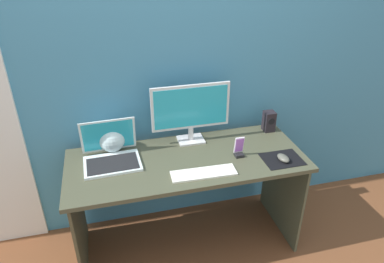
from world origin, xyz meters
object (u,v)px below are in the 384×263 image
(laptop, at_px, (111,154))
(mouse, at_px, (283,158))
(phone_in_dock, at_px, (239,149))
(keyboard_external, at_px, (204,173))
(fishbowl, at_px, (112,139))
(monitor, at_px, (191,110))
(speaker_right, at_px, (269,121))

(laptop, distance_m, mouse, 1.09)
(phone_in_dock, bearing_deg, keyboard_external, -153.83)
(fishbowl, distance_m, keyboard_external, 0.66)
(fishbowl, xyz_separation_m, phone_in_dock, (0.79, -0.28, -0.03))
(fishbowl, xyz_separation_m, mouse, (1.04, -0.40, -0.06))
(monitor, xyz_separation_m, mouse, (0.51, -0.40, -0.21))
(keyboard_external, bearing_deg, fishbowl, 143.08)
(keyboard_external, xyz_separation_m, phone_in_dock, (0.28, 0.14, 0.04))
(monitor, height_order, fishbowl, monitor)
(keyboard_external, relative_size, mouse, 3.96)
(speaker_right, relative_size, mouse, 1.50)
(speaker_right, height_order, laptop, laptop)
(fishbowl, bearing_deg, laptop, -96.52)
(monitor, bearing_deg, keyboard_external, -93.31)
(speaker_right, xyz_separation_m, keyboard_external, (-0.61, -0.41, -0.07))
(keyboard_external, xyz_separation_m, mouse, (0.53, 0.01, 0.02))
(laptop, distance_m, phone_in_dock, 0.82)
(laptop, bearing_deg, mouse, -14.46)
(monitor, xyz_separation_m, speaker_right, (0.59, 0.00, -0.16))
(monitor, relative_size, laptop, 1.49)
(mouse, bearing_deg, speaker_right, 69.96)
(mouse, relative_size, phone_in_dock, 0.72)
(monitor, xyz_separation_m, laptop, (-0.55, -0.12, -0.18))
(mouse, height_order, phone_in_dock, phone_in_dock)
(fishbowl, bearing_deg, keyboard_external, -38.88)
(laptop, relative_size, keyboard_external, 0.90)
(speaker_right, relative_size, laptop, 0.42)
(fishbowl, bearing_deg, phone_in_dock, -19.38)
(monitor, bearing_deg, phone_in_dock, -46.80)
(monitor, xyz_separation_m, keyboard_external, (-0.02, -0.41, -0.23))
(fishbowl, relative_size, phone_in_dock, 1.26)
(phone_in_dock, bearing_deg, monitor, 133.20)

